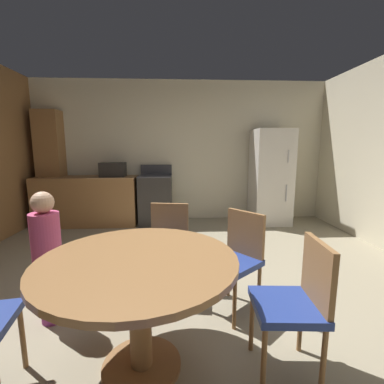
{
  "coord_description": "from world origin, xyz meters",
  "views": [
    {
      "loc": [
        -0.06,
        -2.24,
        1.42
      ],
      "look_at": [
        0.11,
        1.02,
        0.88
      ],
      "focal_mm": 24.85,
      "sensor_mm": 36.0,
      "label": 1
    }
  ],
  "objects": [
    {
      "name": "person_child",
      "position": [
        -1.12,
        -0.17,
        0.58
      ],
      "size": [
        0.3,
        0.3,
        1.09
      ],
      "rotation": [
        0.0,
        0.0,
        5.71
      ],
      "color": "#8C337A",
      "rests_on": "ground"
    },
    {
      "name": "wall_back",
      "position": [
        0.0,
        3.11,
        1.35
      ],
      "size": [
        5.92,
        0.12,
        2.7
      ],
      "primitive_type": "cube",
      "color": "beige",
      "rests_on": "ground"
    },
    {
      "name": "chair_north",
      "position": [
        -0.17,
        0.28,
        0.5
      ],
      "size": [
        0.45,
        0.45,
        0.87
      ],
      "rotation": [
        0.0,
        0.0,
        4.57
      ],
      "color": "olive",
      "rests_on": "ground"
    },
    {
      "name": "oven_range",
      "position": [
        -0.49,
        2.71,
        0.47
      ],
      "size": [
        0.6,
        0.6,
        1.1
      ],
      "color": "#2D2B28",
      "rests_on": "ground"
    },
    {
      "name": "pantry_column",
      "position": [
        -2.44,
        2.89,
        1.05
      ],
      "size": [
        0.44,
        0.36,
        2.1
      ],
      "primitive_type": "cube",
      "color": "olive",
      "rests_on": "ground"
    },
    {
      "name": "dining_table",
      "position": [
        -0.31,
        -0.69,
        0.6
      ],
      "size": [
        1.22,
        1.22,
        0.76
      ],
      "color": "olive",
      "rests_on": "ground"
    },
    {
      "name": "kitchen_counter",
      "position": [
        -1.75,
        2.71,
        0.45
      ],
      "size": [
        1.82,
        0.6,
        0.9
      ],
      "primitive_type": "cube",
      "color": "olive",
      "rests_on": "ground"
    },
    {
      "name": "refrigerator",
      "position": [
        1.68,
        2.66,
        0.88
      ],
      "size": [
        0.68,
        0.68,
        1.76
      ],
      "color": "silver",
      "rests_on": "ground"
    },
    {
      "name": "chair_east",
      "position": [
        0.67,
        -0.76,
        0.5
      ],
      "size": [
        0.43,
        0.43,
        0.87
      ],
      "rotation": [
        0.0,
        0.0,
        3.07
      ],
      "color": "olive",
      "rests_on": "ground"
    },
    {
      "name": "microwave",
      "position": [
        -1.26,
        2.71,
        1.03
      ],
      "size": [
        0.44,
        0.32,
        0.26
      ],
      "primitive_type": "cube",
      "color": "black",
      "rests_on": "kitchen_counter"
    },
    {
      "name": "chair_northeast",
      "position": [
        0.44,
        -0.07,
        0.5
      ],
      "size": [
        0.56,
        0.56,
        0.87
      ],
      "rotation": [
        0.0,
        0.0,
        3.83
      ],
      "color": "olive",
      "rests_on": "ground"
    },
    {
      "name": "ground_plane",
      "position": [
        0.0,
        0.0,
        0.0
      ],
      "size": [
        14.0,
        14.0,
        0.0
      ],
      "primitive_type": "plane",
      "color": "gray"
    }
  ]
}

